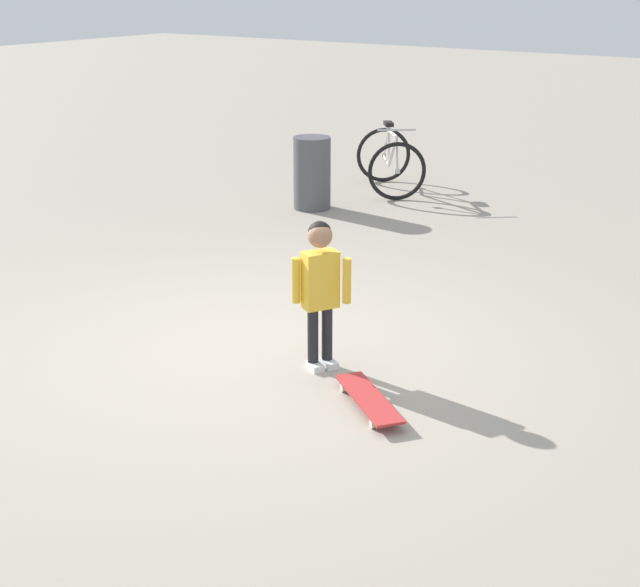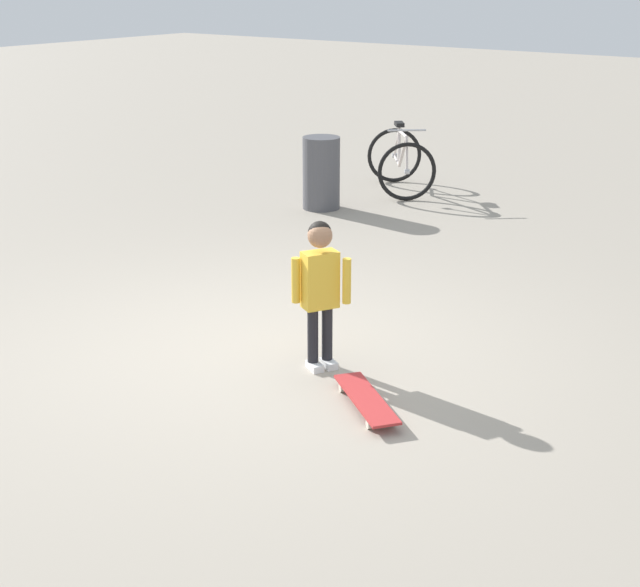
{
  "view_description": "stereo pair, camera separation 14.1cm",
  "coord_description": "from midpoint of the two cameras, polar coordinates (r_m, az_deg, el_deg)",
  "views": [
    {
      "loc": [
        -3.93,
        4.9,
        2.67
      ],
      "look_at": [
        -0.54,
        0.01,
        0.55
      ],
      "focal_mm": 51.53,
      "sensor_mm": 36.0,
      "label": 1
    },
    {
      "loc": [
        -4.04,
        4.81,
        2.67
      ],
      "look_at": [
        -0.54,
        0.01,
        0.55
      ],
      "focal_mm": 51.53,
      "sensor_mm": 36.0,
      "label": 2
    }
  ],
  "objects": [
    {
      "name": "child_person",
      "position": [
        6.28,
        -0.64,
        0.91
      ],
      "size": [
        0.35,
        0.28,
        1.06
      ],
      "color": "black",
      "rests_on": "ground"
    },
    {
      "name": "trash_bin",
      "position": [
        10.73,
        -0.88,
        7.49
      ],
      "size": [
        0.43,
        0.43,
        0.84
      ],
      "primitive_type": "cylinder",
      "color": "#4C4C51",
      "rests_on": "ground"
    },
    {
      "name": "bicycle_near",
      "position": [
        11.64,
        4.02,
        8.22
      ],
      "size": [
        1.23,
        1.28,
        0.85
      ],
      "color": "black",
      "rests_on": "ground"
    },
    {
      "name": "ground_plane",
      "position": [
        6.82,
        -4.27,
        -3.47
      ],
      "size": [
        50.0,
        50.0,
        0.0
      ],
      "primitive_type": "plane",
      "color": "#9E9384"
    },
    {
      "name": "skateboard",
      "position": [
        5.92,
        2.34,
        -6.56
      ],
      "size": [
        0.73,
        0.62,
        0.07
      ],
      "color": "#B22D2D",
      "rests_on": "ground"
    }
  ]
}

